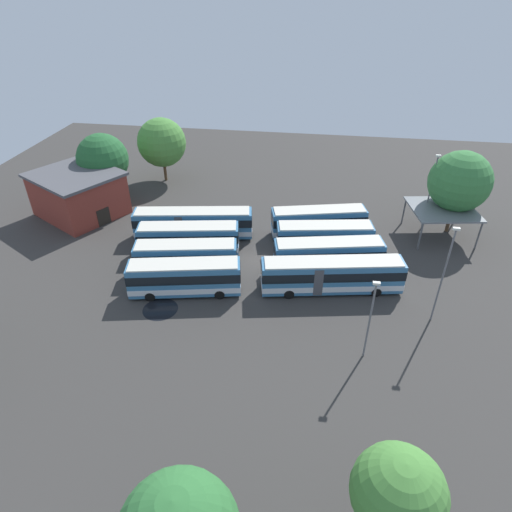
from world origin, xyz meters
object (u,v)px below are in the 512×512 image
at_px(lamp_post_far_corner, 370,317).
at_px(bus_row0_slot0, 185,277).
at_px(tree_northwest, 398,493).
at_px(tree_south_edge, 460,182).
at_px(bus_row1_slot0, 331,275).
at_px(depot_building, 79,194).
at_px(lamp_post_near_entrance, 430,190).
at_px(tree_north_edge, 162,143).
at_px(tree_northeast, 103,159).
at_px(bus_row0_slot2, 189,239).
at_px(bus_row1_slot2, 324,238).
at_px(maintenance_shelter, 443,210).
at_px(bus_row1_slot1, 328,255).
at_px(lamp_post_by_building, 444,273).
at_px(bus_row1_slot3, 319,222).
at_px(bus_row0_slot1, 186,257).
at_px(bus_row0_slot3, 193,223).

bearing_deg(lamp_post_far_corner, bus_row0_slot0, 160.39).
height_order(tree_northwest, tree_south_edge, tree_south_edge).
relative_size(bus_row1_slot0, depot_building, 1.05).
bearing_deg(tree_south_edge, depot_building, -177.13).
relative_size(bus_row1_slot0, lamp_post_near_entrance, 1.48).
height_order(tree_north_edge, tree_northeast, tree_north_edge).
distance_m(depot_building, lamp_post_near_entrance, 43.89).
height_order(tree_north_edge, tree_south_edge, tree_south_edge).
bearing_deg(bus_row0_slot2, bus_row1_slot2, 9.38).
distance_m(maintenance_shelter, tree_northeast, 43.99).
relative_size(bus_row1_slot1, tree_north_edge, 1.24).
bearing_deg(lamp_post_by_building, tree_north_edge, 141.60).
bearing_deg(lamp_post_by_building, bus_row1_slot0, 161.64).
distance_m(bus_row0_slot2, tree_north_edge, 22.03).
relative_size(bus_row1_slot3, lamp_post_far_corner, 1.50).
xyz_separation_m(bus_row1_slot2, maintenance_shelter, (13.58, 5.82, 1.57)).
distance_m(maintenance_shelter, lamp_post_by_building, 16.55).
distance_m(bus_row0_slot1, tree_north_edge, 25.74).
bearing_deg(bus_row0_slot2, lamp_post_near_entrance, 19.88).
distance_m(bus_row0_slot0, tree_northeast, 26.04).
xyz_separation_m(bus_row1_slot1, tree_northwest, (3.39, -26.84, 3.64)).
bearing_deg(lamp_post_near_entrance, maintenance_shelter, -44.30).
xyz_separation_m(bus_row0_slot2, lamp_post_near_entrance, (27.07, 9.79, 3.32)).
distance_m(bus_row1_slot1, depot_building, 33.29).
bearing_deg(bus_row0_slot3, bus_row0_slot1, -79.81).
relative_size(bus_row0_slot0, tree_northwest, 1.41).
relative_size(tree_north_edge, tree_northeast, 1.03).
bearing_deg(tree_northeast, depot_building, -106.99).
bearing_deg(bus_row1_slot0, maintenance_shelter, 45.57).
bearing_deg(bus_row1_slot2, bus_row1_slot1, -81.94).
relative_size(maintenance_shelter, lamp_post_by_building, 0.86).
distance_m(maintenance_shelter, lamp_post_far_corner, 23.78).
bearing_deg(lamp_post_by_building, bus_row0_slot2, 162.80).
height_order(bus_row1_slot0, lamp_post_by_building, lamp_post_by_building).
distance_m(lamp_post_by_building, tree_northeast, 44.98).
distance_m(bus_row1_slot3, tree_north_edge, 27.42).
distance_m(bus_row0_slot2, bus_row1_slot3, 15.54).
bearing_deg(bus_row1_slot0, lamp_post_near_entrance, 52.27).
bearing_deg(depot_building, bus_row0_slot1, -32.18).
xyz_separation_m(bus_row1_slot1, depot_building, (-32.22, 8.33, 0.99)).
xyz_separation_m(bus_row0_slot0, maintenance_shelter, (26.94, 15.54, 1.57)).
bearing_deg(bus_row1_slot2, bus_row1_slot3, 101.70).
xyz_separation_m(bus_row0_slot3, maintenance_shelter, (29.11, 4.76, 1.57)).
xyz_separation_m(bus_row0_slot1, bus_row1_slot0, (15.05, -0.93, 0.00)).
xyz_separation_m(lamp_post_far_corner, tree_northwest, (0.20, -14.61, 1.28)).
relative_size(depot_building, lamp_post_far_corner, 1.76).
relative_size(bus_row1_slot2, lamp_post_near_entrance, 1.15).
relative_size(bus_row0_slot0, tree_north_edge, 1.19).
distance_m(bus_row0_slot3, lamp_post_far_corner, 25.68).
xyz_separation_m(bus_row1_slot1, bus_row1_slot2, (-0.51, 3.58, -0.00)).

